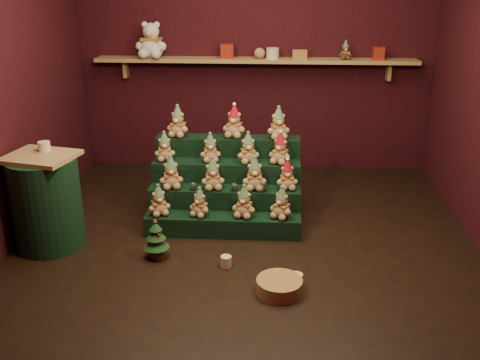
# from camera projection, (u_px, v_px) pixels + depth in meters

# --- Properties ---
(ground) EXTENTS (4.00, 4.00, 0.00)m
(ground) POSITION_uv_depth(u_px,v_px,m) (247.00, 242.00, 4.70)
(ground) COLOR black
(ground) RESTS_ON ground
(back_wall) EXTENTS (4.00, 0.10, 2.80)m
(back_wall) POSITION_uv_depth(u_px,v_px,m) (256.00, 49.00, 6.10)
(back_wall) COLOR black
(back_wall) RESTS_ON ground
(front_wall) EXTENTS (4.00, 0.10, 2.80)m
(front_wall) POSITION_uv_depth(u_px,v_px,m) (226.00, 176.00, 2.29)
(front_wall) COLOR black
(front_wall) RESTS_ON ground
(back_shelf) EXTENTS (3.60, 0.26, 0.24)m
(back_shelf) POSITION_uv_depth(u_px,v_px,m) (255.00, 61.00, 5.98)
(back_shelf) COLOR tan
(back_shelf) RESTS_ON ground
(riser_tier_front) EXTENTS (1.40, 0.22, 0.18)m
(riser_tier_front) POSITION_uv_depth(u_px,v_px,m) (223.00, 225.00, 4.81)
(riser_tier_front) COLOR black
(riser_tier_front) RESTS_ON ground
(riser_tier_midfront) EXTENTS (1.40, 0.22, 0.36)m
(riser_tier_midfront) POSITION_uv_depth(u_px,v_px,m) (225.00, 206.00, 4.99)
(riser_tier_midfront) COLOR black
(riser_tier_midfront) RESTS_ON ground
(riser_tier_midback) EXTENTS (1.40, 0.22, 0.54)m
(riser_tier_midback) POSITION_uv_depth(u_px,v_px,m) (227.00, 188.00, 5.16)
(riser_tier_midback) COLOR black
(riser_tier_midback) RESTS_ON ground
(riser_tier_back) EXTENTS (1.40, 0.22, 0.72)m
(riser_tier_back) POSITION_uv_depth(u_px,v_px,m) (228.00, 172.00, 5.33)
(riser_tier_back) COLOR black
(riser_tier_back) RESTS_ON ground
(teddy_0) EXTENTS (0.26, 0.25, 0.28)m
(teddy_0) POSITION_uv_depth(u_px,v_px,m) (159.00, 200.00, 4.76)
(teddy_0) COLOR tan
(teddy_0) RESTS_ON riser_tier_front
(teddy_1) EXTENTS (0.24, 0.23, 0.26)m
(teddy_1) POSITION_uv_depth(u_px,v_px,m) (200.00, 202.00, 4.74)
(teddy_1) COLOR tan
(teddy_1) RESTS_ON riser_tier_front
(teddy_2) EXTENTS (0.25, 0.23, 0.29)m
(teddy_2) POSITION_uv_depth(u_px,v_px,m) (244.00, 201.00, 4.72)
(teddy_2) COLOR tan
(teddy_2) RESTS_ON riser_tier_front
(teddy_3) EXTENTS (0.27, 0.26, 0.29)m
(teddy_3) POSITION_uv_depth(u_px,v_px,m) (282.00, 203.00, 4.70)
(teddy_3) COLOR tan
(teddy_3) RESTS_ON riser_tier_front
(teddy_4) EXTENTS (0.26, 0.24, 0.30)m
(teddy_4) POSITION_uv_depth(u_px,v_px,m) (171.00, 172.00, 4.88)
(teddy_4) COLOR tan
(teddy_4) RESTS_ON riser_tier_midfront
(teddy_5) EXTENTS (0.25, 0.23, 0.30)m
(teddy_5) POSITION_uv_depth(u_px,v_px,m) (213.00, 173.00, 4.86)
(teddy_5) COLOR tan
(teddy_5) RESTS_ON riser_tier_midfront
(teddy_6) EXTENTS (0.23, 0.21, 0.31)m
(teddy_6) POSITION_uv_depth(u_px,v_px,m) (255.00, 173.00, 4.84)
(teddy_6) COLOR tan
(teddy_6) RESTS_ON riser_tier_midfront
(teddy_7) EXTENTS (0.22, 0.20, 0.27)m
(teddy_7) POSITION_uv_depth(u_px,v_px,m) (287.00, 175.00, 4.85)
(teddy_7) COLOR tan
(teddy_7) RESTS_ON riser_tier_midfront
(teddy_8) EXTENTS (0.23, 0.21, 0.27)m
(teddy_8) POSITION_uv_depth(u_px,v_px,m) (165.00, 147.00, 5.06)
(teddy_8) COLOR tan
(teddy_8) RESTS_ON riser_tier_midback
(teddy_9) EXTENTS (0.22, 0.21, 0.27)m
(teddy_9) POSITION_uv_depth(u_px,v_px,m) (210.00, 148.00, 5.03)
(teddy_9) COLOR tan
(teddy_9) RESTS_ON riser_tier_midback
(teddy_10) EXTENTS (0.25, 0.23, 0.29)m
(teddy_10) POSITION_uv_depth(u_px,v_px,m) (248.00, 148.00, 4.99)
(teddy_10) COLOR tan
(teddy_10) RESTS_ON riser_tier_midback
(teddy_11) EXTENTS (0.27, 0.26, 0.29)m
(teddy_11) POSITION_uv_depth(u_px,v_px,m) (280.00, 148.00, 4.97)
(teddy_11) COLOR tan
(teddy_11) RESTS_ON riser_tier_midback
(teddy_12) EXTENTS (0.26, 0.24, 0.30)m
(teddy_12) POSITION_uv_depth(u_px,v_px,m) (178.00, 121.00, 5.17)
(teddy_12) COLOR tan
(teddy_12) RESTS_ON riser_tier_back
(teddy_13) EXTENTS (0.26, 0.24, 0.31)m
(teddy_13) POSITION_uv_depth(u_px,v_px,m) (234.00, 121.00, 5.15)
(teddy_13) COLOR tan
(teddy_13) RESTS_ON riser_tier_back
(teddy_14) EXTENTS (0.25, 0.24, 0.30)m
(teddy_14) POSITION_uv_depth(u_px,v_px,m) (278.00, 123.00, 5.10)
(teddy_14) COLOR tan
(teddy_14) RESTS_ON riser_tier_back
(snow_globe_a) EXTENTS (0.06, 0.06, 0.08)m
(snow_globe_a) POSITION_uv_depth(u_px,v_px,m) (193.00, 186.00, 4.87)
(snow_globe_a) COLOR black
(snow_globe_a) RESTS_ON riser_tier_midfront
(snow_globe_b) EXTENTS (0.06, 0.06, 0.08)m
(snow_globe_b) POSITION_uv_depth(u_px,v_px,m) (234.00, 187.00, 4.85)
(snow_globe_b) COLOR black
(snow_globe_b) RESTS_ON riser_tier_midfront
(snow_globe_c) EXTENTS (0.07, 0.07, 0.09)m
(snow_globe_c) POSITION_uv_depth(u_px,v_px,m) (263.00, 187.00, 4.83)
(snow_globe_c) COLOR black
(snow_globe_c) RESTS_ON riser_tier_midfront
(side_table) EXTENTS (0.62, 0.57, 0.83)m
(side_table) POSITION_uv_depth(u_px,v_px,m) (47.00, 201.00, 4.51)
(side_table) COLOR tan
(side_table) RESTS_ON ground
(table_ornament) EXTENTS (0.10, 0.10, 0.08)m
(table_ornament) POSITION_uv_depth(u_px,v_px,m) (44.00, 146.00, 4.44)
(table_ornament) COLOR beige
(table_ornament) RESTS_ON side_table
(mini_christmas_tree) EXTENTS (0.21, 0.21, 0.36)m
(mini_christmas_tree) POSITION_uv_depth(u_px,v_px,m) (156.00, 239.00, 4.39)
(mini_christmas_tree) COLOR #412517
(mini_christmas_tree) RESTS_ON ground
(mug_left) EXTENTS (0.09, 0.09, 0.09)m
(mug_left) POSITION_uv_depth(u_px,v_px,m) (226.00, 261.00, 4.30)
(mug_left) COLOR beige
(mug_left) RESTS_ON ground
(mug_right) EXTENTS (0.10, 0.10, 0.10)m
(mug_right) POSITION_uv_depth(u_px,v_px,m) (296.00, 280.00, 4.03)
(mug_right) COLOR beige
(mug_right) RESTS_ON ground
(wicker_basket) EXTENTS (0.36, 0.36, 0.11)m
(wicker_basket) POSITION_uv_depth(u_px,v_px,m) (279.00, 286.00, 3.94)
(wicker_basket) COLOR #A07D40
(wicker_basket) RESTS_ON ground
(white_bear) EXTENTS (0.38, 0.35, 0.50)m
(white_bear) POSITION_uv_depth(u_px,v_px,m) (151.00, 35.00, 5.91)
(white_bear) COLOR white
(white_bear) RESTS_ON back_shelf
(brown_bear) EXTENTS (0.15, 0.14, 0.20)m
(brown_bear) POSITION_uv_depth(u_px,v_px,m) (345.00, 50.00, 5.85)
(brown_bear) COLOR #483018
(brown_bear) RESTS_ON back_shelf
(gift_tin_red_a) EXTENTS (0.14, 0.14, 0.16)m
(gift_tin_red_a) POSITION_uv_depth(u_px,v_px,m) (227.00, 51.00, 5.94)
(gift_tin_red_a) COLOR #AC2C1A
(gift_tin_red_a) RESTS_ON back_shelf
(gift_tin_cream) EXTENTS (0.14, 0.14, 0.12)m
(gift_tin_cream) POSITION_uv_depth(u_px,v_px,m) (273.00, 53.00, 5.91)
(gift_tin_cream) COLOR beige
(gift_tin_cream) RESTS_ON back_shelf
(gift_tin_red_b) EXTENTS (0.12, 0.12, 0.14)m
(gift_tin_red_b) POSITION_uv_depth(u_px,v_px,m) (378.00, 53.00, 5.85)
(gift_tin_red_b) COLOR #AC2C1A
(gift_tin_red_b) RESTS_ON back_shelf
(shelf_plush_ball) EXTENTS (0.12, 0.12, 0.12)m
(shelf_plush_ball) POSITION_uv_depth(u_px,v_px,m) (260.00, 53.00, 5.92)
(shelf_plush_ball) COLOR tan
(shelf_plush_ball) RESTS_ON back_shelf
(scarf_gift_box) EXTENTS (0.16, 0.10, 0.10)m
(scarf_gift_box) POSITION_uv_depth(u_px,v_px,m) (300.00, 54.00, 5.90)
(scarf_gift_box) COLOR #EC5921
(scarf_gift_box) RESTS_ON back_shelf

